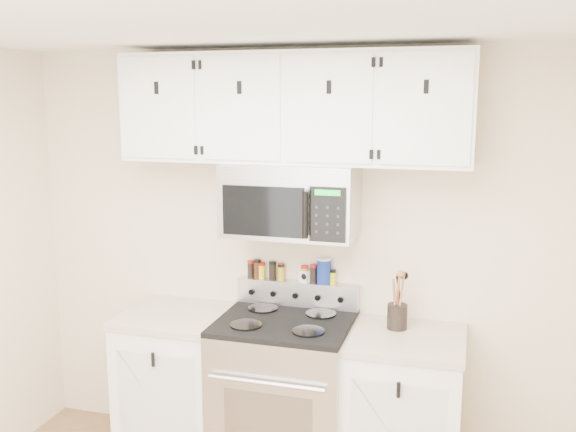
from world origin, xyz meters
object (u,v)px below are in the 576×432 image
Objects in this scene: range at (285,395)px; utensil_crock at (397,314)px; salt_canister at (324,271)px; microwave at (291,200)px.

utensil_crock reaches higher than range.
utensil_crock is at bearing 10.88° from range.
salt_canister is (-0.46, 0.16, 0.18)m from utensil_crock.
range is at bearing -169.12° from utensil_crock.
microwave is at bearing 179.44° from utensil_crock.
utensil_crock is 2.07× the size of salt_canister.
range is 6.89× the size of salt_canister.
range is 1.45× the size of microwave.
range is at bearing -120.30° from salt_canister.
microwave is 0.50m from salt_canister.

